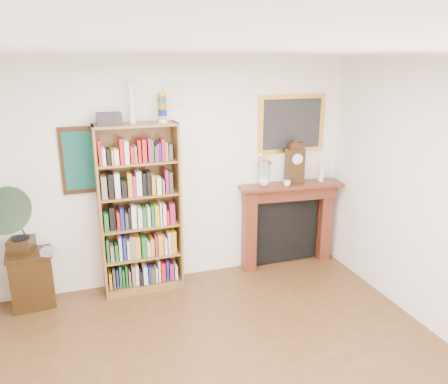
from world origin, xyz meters
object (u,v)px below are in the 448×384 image
object	(u,v)px
teacup	(287,183)
mantel_clock	(295,164)
bookshelf	(139,200)
cd_stack	(48,252)
bottle_left	(322,173)
fireplace	(287,216)
side_cabinet	(32,279)
gramophone	(15,216)
bottle_right	(320,173)
flower_vase	(264,180)

from	to	relation	value
teacup	mantel_clock	bearing A→B (deg)	30.57
bookshelf	cd_stack	distance (m)	1.16
teacup	bottle_left	bearing A→B (deg)	5.95
fireplace	bottle_left	distance (m)	0.75
side_cabinet	bottle_left	size ratio (longest dim) A/B	2.80
gramophone	bottle_right	world-z (taller)	gramophone
fireplace	bottle_right	xyz separation A→B (m)	(0.44, -0.05, 0.58)
bottle_right	side_cabinet	bearing A→B (deg)	-179.24
cd_stack	gramophone	bearing A→B (deg)	168.61
gramophone	flower_vase	xyz separation A→B (m)	(2.97, 0.14, 0.11)
mantel_clock	bottle_left	world-z (taller)	mantel_clock
bookshelf	flower_vase	bearing A→B (deg)	1.04
side_cabinet	mantel_clock	world-z (taller)	mantel_clock
flower_vase	bottle_right	xyz separation A→B (m)	(0.82, -0.02, 0.02)
bookshelf	side_cabinet	bearing A→B (deg)	179.34
side_cabinet	teacup	size ratio (longest dim) A/B	7.33
gramophone	teacup	world-z (taller)	gramophone
flower_vase	fireplace	bearing A→B (deg)	4.37
gramophone	mantel_clock	xyz separation A→B (m)	(3.39, 0.11, 0.30)
gramophone	flower_vase	distance (m)	2.97
bookshelf	bottle_right	xyz separation A→B (m)	(2.44, 0.04, 0.12)
fireplace	gramophone	world-z (taller)	gramophone
bottle_right	cd_stack	bearing A→B (deg)	-177.06
side_cabinet	mantel_clock	size ratio (longest dim) A/B	1.22
flower_vase	bottle_right	size ratio (longest dim) A/B	0.78
bookshelf	fireplace	size ratio (longest dim) A/B	1.68
side_cabinet	flower_vase	size ratio (longest dim) A/B	4.31
fireplace	bookshelf	bearing A→B (deg)	-172.63
side_cabinet	flower_vase	bearing A→B (deg)	-3.31
bookshelf	teacup	world-z (taller)	bookshelf
fireplace	mantel_clock	xyz separation A→B (m)	(0.05, -0.06, 0.75)
fireplace	cd_stack	distance (m)	3.07
gramophone	side_cabinet	bearing A→B (deg)	58.38
fireplace	bottle_right	bearing A→B (deg)	-1.18
bookshelf	mantel_clock	size ratio (longest dim) A/B	4.34
flower_vase	teacup	size ratio (longest dim) A/B	1.70
mantel_clock	side_cabinet	bearing A→B (deg)	-172.82
gramophone	bottle_left	world-z (taller)	gramophone
side_cabinet	flower_vase	xyz separation A→B (m)	(2.90, 0.07, 0.92)
cd_stack	bottle_right	xyz separation A→B (m)	(3.50, 0.18, 0.57)
cd_stack	mantel_clock	bearing A→B (deg)	3.11
flower_vase	cd_stack	bearing A→B (deg)	-175.79
cd_stack	bottle_left	distance (m)	3.55
side_cabinet	mantel_clock	bearing A→B (deg)	-3.97
gramophone	bottle_right	bearing A→B (deg)	13.86
flower_vase	bottle_left	xyz separation A→B (m)	(0.82, -0.06, 0.04)
gramophone	bottle_left	xyz separation A→B (m)	(3.79, 0.08, 0.16)
bookshelf	side_cabinet	distance (m)	1.52
side_cabinet	gramophone	distance (m)	0.81
cd_stack	mantel_clock	world-z (taller)	mantel_clock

